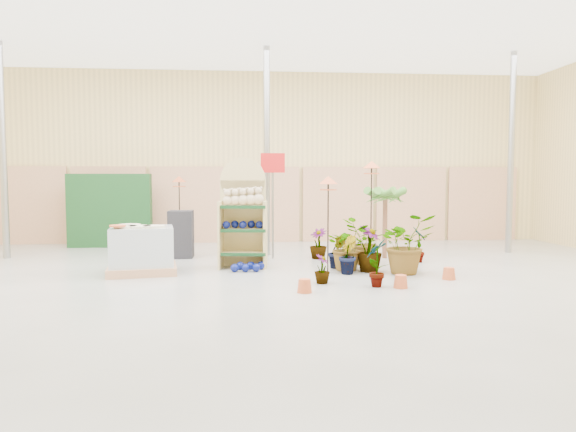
# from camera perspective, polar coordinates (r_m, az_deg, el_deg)

# --- Properties ---
(room) EXTENTS (15.20, 12.10, 4.70)m
(room) POSITION_cam_1_polar(r_m,az_deg,el_deg) (8.61, -1.69, 7.80)
(room) COLOR gray
(room) RESTS_ON ground
(display_shelf) EXTENTS (0.93, 0.66, 2.07)m
(display_shelf) POSITION_cam_1_polar(r_m,az_deg,el_deg) (9.74, -5.02, -0.11)
(display_shelf) COLOR tan
(display_shelf) RESTS_ON ground
(teddy_bears) EXTENTS (0.77, 0.21, 0.34)m
(teddy_bears) POSITION_cam_1_polar(r_m,az_deg,el_deg) (9.62, -4.85, 2.03)
(teddy_bears) COLOR #C4AB8B
(teddy_bears) RESTS_ON display_shelf
(gazing_balls_shelf) EXTENTS (0.76, 0.26, 0.14)m
(gazing_balls_shelf) POSITION_cam_1_polar(r_m,az_deg,el_deg) (9.62, -5.02, -0.95)
(gazing_balls_shelf) COLOR #091260
(gazing_balls_shelf) RESTS_ON display_shelf
(gazing_balls_floor) EXTENTS (0.63, 0.39, 0.15)m
(gazing_balls_floor) POSITION_cam_1_polar(r_m,az_deg,el_deg) (9.37, -4.45, -5.64)
(gazing_balls_floor) COLOR #091260
(gazing_balls_floor) RESTS_ON ground
(pallet_stack) EXTENTS (1.31, 1.15, 0.86)m
(pallet_stack) POSITION_cam_1_polar(r_m,az_deg,el_deg) (9.40, -15.92, -3.68)
(pallet_stack) COLOR tan
(pallet_stack) RESTS_ON ground
(charcoal_planters) EXTENTS (0.50, 0.50, 1.00)m
(charcoal_planters) POSITION_cam_1_polar(r_m,az_deg,el_deg) (11.11, -11.80, -1.99)
(charcoal_planters) COLOR black
(charcoal_planters) RESTS_ON ground
(trellis_stock) EXTENTS (2.00, 0.30, 1.80)m
(trellis_stock) POSITION_cam_1_polar(r_m,az_deg,el_deg) (13.33, -19.19, 0.58)
(trellis_stock) COLOR #133D19
(trellis_stock) RESTS_ON ground
(offer_sign) EXTENTS (0.50, 0.08, 2.20)m
(offer_sign) POSITION_cam_1_polar(r_m,az_deg,el_deg) (10.67, -1.70, 3.60)
(offer_sign) COLOR gray
(offer_sign) RESTS_ON ground
(bird_table_front) EXTENTS (0.34, 0.34, 1.72)m
(bird_table_front) POSITION_cam_1_polar(r_m,az_deg,el_deg) (9.03, 4.50, 3.64)
(bird_table_front) COLOR black
(bird_table_front) RESTS_ON ground
(bird_table_right) EXTENTS (0.34, 0.34, 2.01)m
(bird_table_right) POSITION_cam_1_polar(r_m,az_deg,el_deg) (9.93, 9.27, 5.24)
(bird_table_right) COLOR black
(bird_table_right) RESTS_ON ground
(bird_table_back) EXTENTS (0.34, 0.34, 1.74)m
(bird_table_back) POSITION_cam_1_polar(r_m,az_deg,el_deg) (12.18, -12.01, 3.76)
(bird_table_back) COLOR black
(bird_table_back) RESTS_ON ground
(palm) EXTENTS (0.70, 0.70, 1.60)m
(palm) POSITION_cam_1_polar(r_m,az_deg,el_deg) (10.94, 10.76, 2.43)
(palm) COLOR brown
(palm) RESTS_ON ground
(potted_plant_1) EXTENTS (0.36, 0.42, 0.68)m
(potted_plant_1) POSITION_cam_1_polar(r_m,az_deg,el_deg) (9.09, 6.61, -4.28)
(potted_plant_1) COLOR #45802B
(potted_plant_1) RESTS_ON ground
(potted_plant_2) EXTENTS (0.82, 0.72, 0.87)m
(potted_plant_2) POSITION_cam_1_polar(r_m,az_deg,el_deg) (9.42, 6.71, -3.41)
(potted_plant_2) COLOR #45802B
(potted_plant_2) RESTS_ON ground
(potted_plant_3) EXTENTS (0.63, 0.63, 0.83)m
(potted_plant_3) POSITION_cam_1_polar(r_m,az_deg,el_deg) (9.34, 9.04, -3.61)
(potted_plant_3) COLOR #45802B
(potted_plant_3) RESTS_ON ground
(potted_plant_4) EXTENTS (0.31, 0.41, 0.72)m
(potted_plant_4) POSITION_cam_1_polar(r_m,az_deg,el_deg) (10.59, 14.37, -3.09)
(potted_plant_4) COLOR #45802B
(potted_plant_4) RESTS_ON ground
(potted_plant_5) EXTENTS (0.36, 0.29, 0.64)m
(potted_plant_5) POSITION_cam_1_polar(r_m,az_deg,el_deg) (9.65, 5.50, -3.91)
(potted_plant_5) COLOR #45802B
(potted_plant_5) RESTS_ON ground
(potted_plant_6) EXTENTS (1.07, 1.07, 0.90)m
(potted_plant_6) POSITION_cam_1_polar(r_m,az_deg,el_deg) (10.11, 8.46, -2.82)
(potted_plant_6) COLOR #45802B
(potted_plant_6) RESTS_ON ground
(potted_plant_7) EXTENTS (0.34, 0.34, 0.46)m
(potted_plant_7) POSITION_cam_1_polar(r_m,az_deg,el_deg) (8.22, 3.81, -5.90)
(potted_plant_7) COLOR #45802B
(potted_plant_7) RESTS_ON ground
(potted_plant_8) EXTENTS (0.47, 0.47, 0.75)m
(potted_plant_8) POSITION_cam_1_polar(r_m,az_deg,el_deg) (8.05, 9.86, -5.11)
(potted_plant_8) COLOR #45802B
(potted_plant_8) RESTS_ON ground
(potted_plant_10) EXTENTS (1.05, 0.94, 1.06)m
(potted_plant_10) POSITION_cam_1_polar(r_m,az_deg,el_deg) (9.26, 12.98, -3.00)
(potted_plant_10) COLOR #45802B
(potted_plant_10) RESTS_ON ground
(potted_plant_11) EXTENTS (0.51, 0.51, 0.64)m
(potted_plant_11) POSITION_cam_1_polar(r_m,az_deg,el_deg) (10.75, 3.38, -3.07)
(potted_plant_11) COLOR #45802B
(potted_plant_11) RESTS_ON ground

